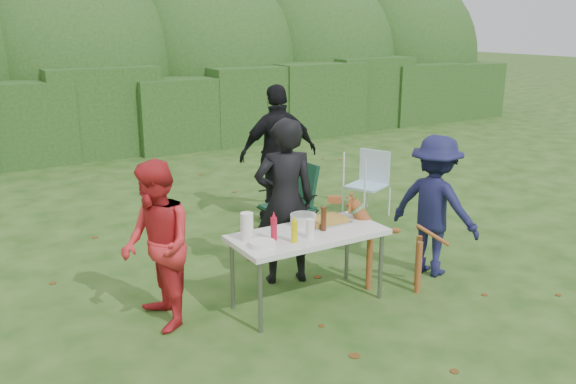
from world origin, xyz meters
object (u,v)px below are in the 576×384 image
child (435,206)px  lawn_chair (367,183)px  folding_table (308,238)px  dog (395,244)px  beer_bottle (324,219)px  mustard_bottle (294,232)px  ketchup_bottle (274,229)px  person_black_puffy (279,154)px  person_red_jacket (157,246)px  paper_towel_roll (247,226)px  person_cook (285,202)px  camping_chair (287,203)px

child → lawn_chair: 2.20m
folding_table → dog: dog is taller
beer_bottle → child: bearing=-1.2°
child → mustard_bottle: bearing=73.7°
mustard_bottle → ketchup_bottle: bearing=132.4°
person_black_puffy → child: (0.52, -2.46, -0.17)m
folding_table → mustard_bottle: 0.34m
folding_table → ketchup_bottle: (-0.39, -0.01, 0.16)m
folding_table → person_red_jacket: bearing=167.1°
child → paper_towel_roll: 2.19m
folding_table → person_cook: 0.63m
person_black_puffy → person_cook: bearing=70.2°
folding_table → paper_towel_roll: paper_towel_roll is taller
ketchup_bottle → dog: bearing=-5.7°
folding_table → lawn_chair: (2.29, 2.00, -0.23)m
camping_chair → paper_towel_roll: size_ratio=3.85×
person_red_jacket → folding_table: bearing=79.5°
mustard_bottle → paper_towel_roll: bearing=140.8°
camping_chair → mustard_bottle: (-1.00, -1.78, 0.34)m
child → mustard_bottle: (-1.84, -0.10, 0.07)m
person_cook → dog: person_cook is taller
person_cook → beer_bottle: person_cook is taller
person_cook → camping_chair: person_cook is taller
person_black_puffy → dog: size_ratio=1.88×
dog → paper_towel_roll: size_ratio=3.86×
person_black_puffy → beer_bottle: (-0.91, -2.43, -0.08)m
lawn_chair → dog: bearing=35.1°
camping_chair → ketchup_bottle: bearing=51.9°
child → person_red_jacket: bearing=63.4°
beer_bottle → paper_towel_roll: 0.77m
beer_bottle → paper_towel_roll: size_ratio=0.92×
child → camping_chair: (-0.84, 1.68, -0.27)m
child → person_cook: bearing=47.2°
person_cook → paper_towel_roll: 0.83m
beer_bottle → camping_chair: bearing=70.4°
child → person_black_puffy: bearing=-7.5°
folding_table → beer_bottle: beer_bottle is taller
person_red_jacket → beer_bottle: person_red_jacket is taller
person_cook → dog: bearing=157.4°
lawn_chair → person_red_jacket: bearing=1.3°
ketchup_bottle → child: bearing=-1.3°
dog → camping_chair: size_ratio=1.00×
dog → mustard_bottle: (-1.22, -0.01, 0.36)m
person_cook → ketchup_bottle: person_cook is taller
dog → lawn_chair: bearing=-80.8°
person_red_jacket → lawn_chair: person_red_jacket is taller
person_cook → child: size_ratio=1.15×
paper_towel_roll → child: bearing=-4.7°
dog → ketchup_bottle: size_ratio=4.56×
dog → lawn_chair: 2.53m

